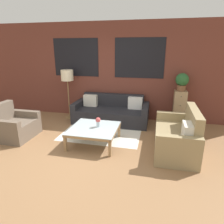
{
  "coord_description": "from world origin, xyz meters",
  "views": [
    {
      "loc": [
        1.5,
        -3.42,
        2.07
      ],
      "look_at": [
        0.44,
        1.2,
        0.55
      ],
      "focal_mm": 32.0,
      "sensor_mm": 36.0,
      "label": 1
    }
  ],
  "objects_px": {
    "floor_lamp": "(67,77)",
    "coffee_table": "(94,130)",
    "couch_dark": "(111,113)",
    "flower_vase": "(98,121)",
    "drawer_cabinet": "(179,108)",
    "potted_plant": "(182,81)",
    "settee_vintage": "(178,137)",
    "armchair_corner": "(15,126)"
  },
  "relations": [
    {
      "from": "floor_lamp",
      "to": "coffee_table",
      "type": "bearing_deg",
      "value": -50.07
    },
    {
      "from": "couch_dark",
      "to": "flower_vase",
      "type": "distance_m",
      "value": 1.4
    },
    {
      "from": "floor_lamp",
      "to": "flower_vase",
      "type": "bearing_deg",
      "value": -47.2
    },
    {
      "from": "drawer_cabinet",
      "to": "potted_plant",
      "type": "height_order",
      "value": "potted_plant"
    },
    {
      "from": "potted_plant",
      "to": "flower_vase",
      "type": "relative_size",
      "value": 2.17
    },
    {
      "from": "settee_vintage",
      "to": "coffee_table",
      "type": "bearing_deg",
      "value": -177.68
    },
    {
      "from": "drawer_cabinet",
      "to": "armchair_corner",
      "type": "bearing_deg",
      "value": -155.65
    },
    {
      "from": "potted_plant",
      "to": "coffee_table",
      "type": "bearing_deg",
      "value": -139.09
    },
    {
      "from": "couch_dark",
      "to": "floor_lamp",
      "type": "bearing_deg",
      "value": 175.53
    },
    {
      "from": "armchair_corner",
      "to": "coffee_table",
      "type": "xyz_separation_m",
      "value": [
        1.97,
        0.09,
        0.06
      ]
    },
    {
      "from": "coffee_table",
      "to": "drawer_cabinet",
      "type": "bearing_deg",
      "value": 40.91
    },
    {
      "from": "flower_vase",
      "to": "armchair_corner",
      "type": "bearing_deg",
      "value": -175.75
    },
    {
      "from": "armchair_corner",
      "to": "flower_vase",
      "type": "bearing_deg",
      "value": 4.25
    },
    {
      "from": "couch_dark",
      "to": "settee_vintage",
      "type": "bearing_deg",
      "value": -38.32
    },
    {
      "from": "armchair_corner",
      "to": "floor_lamp",
      "type": "height_order",
      "value": "floor_lamp"
    },
    {
      "from": "couch_dark",
      "to": "potted_plant",
      "type": "xyz_separation_m",
      "value": [
        1.89,
        0.24,
        0.95
      ]
    },
    {
      "from": "couch_dark",
      "to": "potted_plant",
      "type": "distance_m",
      "value": 2.13
    },
    {
      "from": "settee_vintage",
      "to": "flower_vase",
      "type": "height_order",
      "value": "settee_vintage"
    },
    {
      "from": "armchair_corner",
      "to": "coffee_table",
      "type": "distance_m",
      "value": 1.98
    },
    {
      "from": "armchair_corner",
      "to": "flower_vase",
      "type": "distance_m",
      "value": 2.07
    },
    {
      "from": "settee_vintage",
      "to": "armchair_corner",
      "type": "distance_m",
      "value": 3.77
    },
    {
      "from": "coffee_table",
      "to": "settee_vintage",
      "type": "bearing_deg",
      "value": 2.32
    },
    {
      "from": "settee_vintage",
      "to": "potted_plant",
      "type": "bearing_deg",
      "value": 84.67
    },
    {
      "from": "couch_dark",
      "to": "drawer_cabinet",
      "type": "xyz_separation_m",
      "value": [
        1.89,
        0.24,
        0.2
      ]
    },
    {
      "from": "armchair_corner",
      "to": "flower_vase",
      "type": "height_order",
      "value": "armchair_corner"
    },
    {
      "from": "coffee_table",
      "to": "flower_vase",
      "type": "distance_m",
      "value": 0.21
    },
    {
      "from": "floor_lamp",
      "to": "potted_plant",
      "type": "bearing_deg",
      "value": 2.32
    },
    {
      "from": "armchair_corner",
      "to": "floor_lamp",
      "type": "relative_size",
      "value": 0.62
    },
    {
      "from": "armchair_corner",
      "to": "drawer_cabinet",
      "type": "distance_m",
      "value": 4.31
    },
    {
      "from": "couch_dark",
      "to": "flower_vase",
      "type": "xyz_separation_m",
      "value": [
        0.02,
        -1.38,
        0.24
      ]
    },
    {
      "from": "potted_plant",
      "to": "flower_vase",
      "type": "distance_m",
      "value": 2.57
    },
    {
      "from": "drawer_cabinet",
      "to": "coffee_table",
      "type": "bearing_deg",
      "value": -139.09
    },
    {
      "from": "coffee_table",
      "to": "floor_lamp",
      "type": "distance_m",
      "value": 2.22
    },
    {
      "from": "flower_vase",
      "to": "coffee_table",
      "type": "bearing_deg",
      "value": -140.46
    },
    {
      "from": "coffee_table",
      "to": "drawer_cabinet",
      "type": "distance_m",
      "value": 2.58
    },
    {
      "from": "floor_lamp",
      "to": "settee_vintage",
      "type": "bearing_deg",
      "value": -25.57
    },
    {
      "from": "armchair_corner",
      "to": "flower_vase",
      "type": "relative_size",
      "value": 4.09
    },
    {
      "from": "settee_vintage",
      "to": "armchair_corner",
      "type": "relative_size",
      "value": 1.68
    },
    {
      "from": "couch_dark",
      "to": "floor_lamp",
      "type": "height_order",
      "value": "floor_lamp"
    },
    {
      "from": "settee_vintage",
      "to": "drawer_cabinet",
      "type": "xyz_separation_m",
      "value": [
        0.15,
        1.61,
        0.17
      ]
    },
    {
      "from": "floor_lamp",
      "to": "armchair_corner",
      "type": "bearing_deg",
      "value": -112.26
    },
    {
      "from": "settee_vintage",
      "to": "potted_plant",
      "type": "distance_m",
      "value": 1.86
    }
  ]
}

